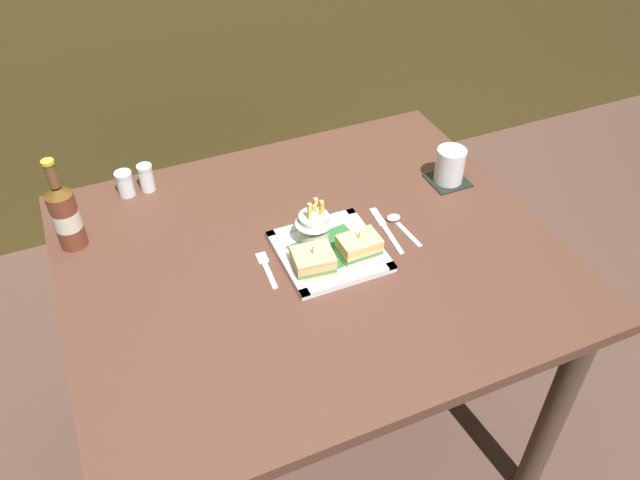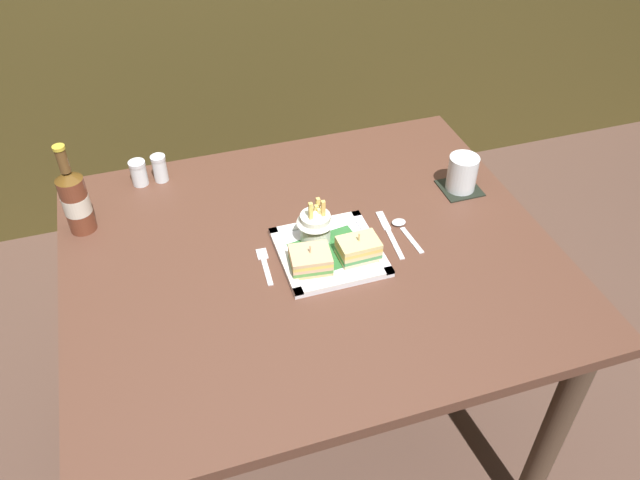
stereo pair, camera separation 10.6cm
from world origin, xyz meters
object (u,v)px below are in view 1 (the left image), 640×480
object	(u,v)px
sandwich_half_left	(313,260)
salt_shaker	(125,185)
square_plate	(329,252)
water_glass	(450,167)
beer_bottle	(65,215)
sandwich_half_right	(359,246)
spoon	(397,222)
knife	(385,228)
fries_cup	(314,223)
dining_table	(311,287)
pepper_shaker	(147,179)
fork	(266,267)

from	to	relation	value
sandwich_half_left	salt_shaker	world-z (taller)	sandwich_half_left
square_plate	salt_shaker	xyz separation A→B (m)	(-0.39, 0.42, 0.02)
salt_shaker	sandwich_half_left	bearing A→B (deg)	-54.06
water_glass	beer_bottle	bearing A→B (deg)	172.02
sandwich_half_right	spoon	bearing A→B (deg)	27.17
sandwich_half_left	salt_shaker	size ratio (longest dim) A/B	1.43
square_plate	knife	distance (m)	0.16
fries_cup	sandwich_half_left	bearing A→B (deg)	-114.23
dining_table	knife	bearing A→B (deg)	2.26
water_glass	sandwich_half_left	bearing A→B (deg)	-159.18
spoon	pepper_shaker	xyz separation A→B (m)	(-0.53, 0.38, 0.03)
dining_table	fork	size ratio (longest dim) A/B	9.09
water_glass	knife	bearing A→B (deg)	-156.02
fries_cup	salt_shaker	bearing A→B (deg)	135.00
beer_bottle	salt_shaker	bearing A→B (deg)	44.26
fries_cup	square_plate	bearing A→B (deg)	-69.60
fries_cup	spoon	bearing A→B (deg)	-3.66
square_plate	fries_cup	xyz separation A→B (m)	(-0.02, 0.05, 0.05)
beer_bottle	knife	distance (m)	0.74
sandwich_half_right	fork	distance (m)	0.22
sandwich_half_left	pepper_shaker	xyz separation A→B (m)	(-0.28, 0.46, 0.00)
sandwich_half_right	fries_cup	distance (m)	0.12
dining_table	sandwich_half_left	world-z (taller)	sandwich_half_left
beer_bottle	dining_table	bearing A→B (deg)	-26.49
pepper_shaker	fork	bearing A→B (deg)	-65.82
knife	spoon	bearing A→B (deg)	8.09
dining_table	spoon	bearing A→B (deg)	3.16
square_plate	sandwich_half_right	size ratio (longest dim) A/B	2.48
knife	salt_shaker	size ratio (longest dim) A/B	2.63
dining_table	water_glass	world-z (taller)	water_glass
beer_bottle	water_glass	size ratio (longest dim) A/B	2.52
square_plate	spoon	world-z (taller)	square_plate
spoon	salt_shaker	xyz separation A→B (m)	(-0.58, 0.38, 0.03)
spoon	pepper_shaker	size ratio (longest dim) A/B	1.75
sandwich_half_right	knife	world-z (taller)	sandwich_half_right
square_plate	fork	distance (m)	0.15
fries_cup	spoon	world-z (taller)	fries_cup
fries_cup	knife	bearing A→B (deg)	-6.02
sandwich_half_right	water_glass	xyz separation A→B (m)	(0.35, 0.18, 0.01)
sandwich_half_right	knife	size ratio (longest dim) A/B	0.52
knife	sandwich_half_right	bearing A→B (deg)	-147.34
spoon	sandwich_half_left	bearing A→B (deg)	-164.13
square_plate	knife	size ratio (longest dim) A/B	1.28
beer_bottle	knife	xyz separation A→B (m)	(0.70, -0.24, -0.09)
sandwich_half_left	knife	world-z (taller)	sandwich_half_left
fries_cup	fork	bearing A→B (deg)	-164.96
water_glass	spoon	distance (m)	0.24
beer_bottle	fork	distance (m)	0.47
dining_table	spoon	distance (m)	0.26
sandwich_half_left	dining_table	bearing A→B (deg)	72.15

